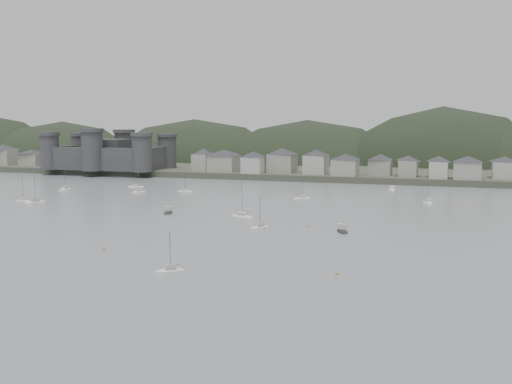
% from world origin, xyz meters
% --- Properties ---
extents(ground, '(900.00, 900.00, 0.00)m').
position_xyz_m(ground, '(0.00, 0.00, 0.00)').
color(ground, slate).
rests_on(ground, ground).
extents(far_shore_land, '(900.00, 250.00, 3.00)m').
position_xyz_m(far_shore_land, '(0.00, 295.00, 1.50)').
color(far_shore_land, '#383D2D').
rests_on(far_shore_land, ground).
extents(forested_ridge, '(851.55, 103.94, 102.57)m').
position_xyz_m(forested_ridge, '(4.83, 269.40, -11.28)').
color(forested_ridge, black).
rests_on(forested_ridge, ground).
extents(castle, '(66.00, 43.00, 20.00)m').
position_xyz_m(castle, '(-120.00, 179.80, 10.96)').
color(castle, '#363638').
rests_on(castle, far_shore_land).
extents(waterfront_town, '(451.48, 28.46, 12.92)m').
position_xyz_m(waterfront_town, '(50.59, 183.34, 8.66)').
color(waterfront_town, gray).
rests_on(waterfront_town, far_shore_land).
extents(sailboat_lead, '(3.57, 9.07, 12.12)m').
position_xyz_m(sailboat_lead, '(-94.96, 105.72, 0.17)').
color(sailboat_lead, silver).
rests_on(sailboat_lead, ground).
extents(moored_fleet, '(240.51, 178.75, 12.91)m').
position_xyz_m(moored_fleet, '(-8.74, 67.49, 0.18)').
color(moored_fleet, silver).
rests_on(moored_fleet, ground).
extents(motor_launch_near, '(5.05, 7.27, 3.66)m').
position_xyz_m(motor_launch_near, '(33.64, 45.60, 0.30)').
color(motor_launch_near, black).
rests_on(motor_launch_near, ground).
extents(motor_launch_far, '(4.66, 7.49, 3.70)m').
position_xyz_m(motor_launch_far, '(-24.26, 60.82, 0.30)').
color(motor_launch_far, black).
rests_on(motor_launch_far, ground).
extents(mooring_buoys, '(173.38, 114.60, 0.70)m').
position_xyz_m(mooring_buoys, '(1.15, 54.29, 0.15)').
color(mooring_buoys, '#C28440').
rests_on(mooring_buoys, ground).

